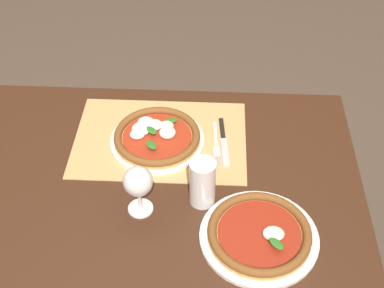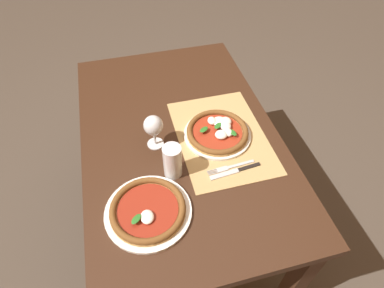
{
  "view_description": "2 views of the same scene",
  "coord_description": "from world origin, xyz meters",
  "px_view_note": "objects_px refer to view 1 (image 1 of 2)",
  "views": [
    {
      "loc": [
        -0.23,
        1.05,
        1.88
      ],
      "look_at": [
        -0.17,
        -0.07,
        0.82
      ],
      "focal_mm": 50.0,
      "sensor_mm": 36.0,
      "label": 1
    },
    {
      "loc": [
        -0.97,
        0.19,
        1.76
      ],
      "look_at": [
        -0.14,
        -0.02,
        0.81
      ],
      "focal_mm": 30.0,
      "sensor_mm": 36.0,
      "label": 2
    }
  ],
  "objects_px": {
    "fork": "(216,144)",
    "knife": "(224,141)",
    "wine_glass": "(138,183)",
    "pizza_far": "(260,234)",
    "pint_glass": "(202,183)",
    "pizza_near": "(157,136)"
  },
  "relations": [
    {
      "from": "fork",
      "to": "knife",
      "type": "relative_size",
      "value": 0.93
    },
    {
      "from": "pizza_far",
      "to": "fork",
      "type": "bearing_deg",
      "value": -71.39
    },
    {
      "from": "knife",
      "to": "wine_glass",
      "type": "bearing_deg",
      "value": 50.95
    },
    {
      "from": "pizza_far",
      "to": "pint_glass",
      "type": "height_order",
      "value": "pint_glass"
    },
    {
      "from": "wine_glass",
      "to": "knife",
      "type": "height_order",
      "value": "wine_glass"
    },
    {
      "from": "wine_glass",
      "to": "fork",
      "type": "height_order",
      "value": "wine_glass"
    },
    {
      "from": "wine_glass",
      "to": "fork",
      "type": "xyz_separation_m",
      "value": [
        -0.2,
        -0.27,
        -0.1
      ]
    },
    {
      "from": "wine_glass",
      "to": "knife",
      "type": "relative_size",
      "value": 0.72
    },
    {
      "from": "wine_glass",
      "to": "fork",
      "type": "bearing_deg",
      "value": -127.12
    },
    {
      "from": "pizza_far",
      "to": "pizza_near",
      "type": "bearing_deg",
      "value": -49.64
    },
    {
      "from": "fork",
      "to": "knife",
      "type": "xyz_separation_m",
      "value": [
        -0.02,
        -0.01,
        0.0
      ]
    },
    {
      "from": "wine_glass",
      "to": "pizza_far",
      "type": "bearing_deg",
      "value": 165.33
    },
    {
      "from": "pizza_far",
      "to": "fork",
      "type": "height_order",
      "value": "pizza_far"
    },
    {
      "from": "fork",
      "to": "pint_glass",
      "type": "bearing_deg",
      "value": 81.3
    },
    {
      "from": "pizza_near",
      "to": "knife",
      "type": "bearing_deg",
      "value": -178.1
    },
    {
      "from": "pizza_far",
      "to": "pint_glass",
      "type": "xyz_separation_m",
      "value": [
        0.15,
        -0.12,
        0.05
      ]
    },
    {
      "from": "pizza_near",
      "to": "pizza_far",
      "type": "bearing_deg",
      "value": 130.36
    },
    {
      "from": "pizza_far",
      "to": "wine_glass",
      "type": "relative_size",
      "value": 2.01
    },
    {
      "from": "pizza_near",
      "to": "fork",
      "type": "distance_m",
      "value": 0.19
    },
    {
      "from": "pizza_far",
      "to": "knife",
      "type": "xyz_separation_m",
      "value": [
        0.09,
        -0.36,
        -0.01
      ]
    },
    {
      "from": "pizza_near",
      "to": "wine_glass",
      "type": "relative_size",
      "value": 1.88
    },
    {
      "from": "pizza_far",
      "to": "pint_glass",
      "type": "bearing_deg",
      "value": -39.16
    }
  ]
}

